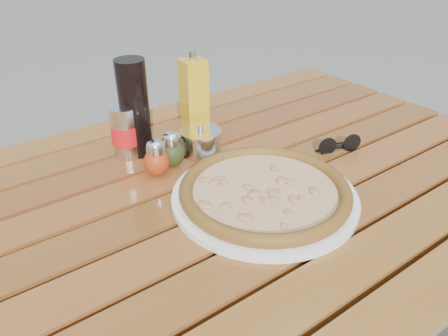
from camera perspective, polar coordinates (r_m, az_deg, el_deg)
table at (r=0.94m, az=0.72°, el=-6.06°), size 1.40×0.90×0.75m
plate at (r=0.85m, az=5.31°, el=-3.79°), size 0.46×0.46×0.01m
pizza at (r=0.84m, az=5.36°, el=-2.91°), size 0.43×0.43×0.03m
pepper_shaker at (r=0.93m, az=-8.82°, el=1.25°), size 0.06×0.06×0.08m
oregano_shaker at (r=0.95m, az=-6.79°, el=2.38°), size 0.06×0.06×0.08m
dark_bottle at (r=0.99m, az=-11.63°, el=7.63°), size 0.07×0.07×0.22m
soda_can at (r=1.01m, az=-12.67°, el=4.64°), size 0.07×0.07×0.12m
olive_oil_cruet at (r=1.07m, az=-3.95°, el=9.14°), size 0.06×0.06×0.21m
parmesan_tin at (r=1.00m, az=-3.05°, el=3.46°), size 0.11×0.11×0.07m
sunglasses at (r=1.05m, az=14.81°, el=2.91°), size 0.11×0.05×0.04m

